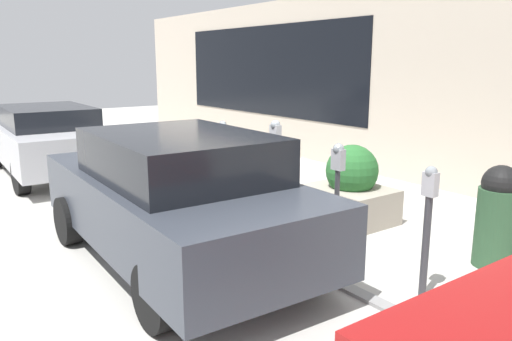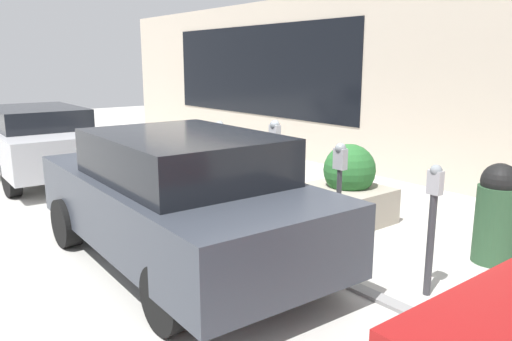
% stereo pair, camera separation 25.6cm
% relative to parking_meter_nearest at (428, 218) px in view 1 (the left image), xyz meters
% --- Properties ---
extents(ground_plane, '(40.00, 40.00, 0.00)m').
position_rel_parking_meter_nearest_xyz_m(ground_plane, '(2.49, 0.41, -0.84)').
color(ground_plane, beige).
extents(curb_strip, '(24.50, 0.16, 0.04)m').
position_rel_parking_meter_nearest_xyz_m(curb_strip, '(2.49, 0.49, -0.82)').
color(curb_strip, gray).
rests_on(curb_strip, ground_plane).
extents(building_facade, '(24.50, 0.17, 3.85)m').
position_rel_parking_meter_nearest_xyz_m(building_facade, '(2.49, -4.07, 1.09)').
color(building_facade, beige).
rests_on(building_facade, ground_plane).
extents(parking_meter_nearest, '(0.14, 0.12, 1.37)m').
position_rel_parking_meter_nearest_xyz_m(parking_meter_nearest, '(0.00, 0.00, 0.00)').
color(parking_meter_nearest, '#38383D').
rests_on(parking_meter_nearest, ground_plane).
extents(parking_meter_second, '(0.16, 0.13, 1.42)m').
position_rel_parking_meter_nearest_xyz_m(parking_meter_second, '(1.29, -0.04, 0.14)').
color(parking_meter_second, '#38383D').
rests_on(parking_meter_second, ground_plane).
extents(parking_meter_middle, '(0.16, 0.14, 1.58)m').
position_rel_parking_meter_nearest_xyz_m(parking_meter_middle, '(2.50, -0.04, 0.25)').
color(parking_meter_middle, '#38383D').
rests_on(parking_meter_middle, ground_plane).
extents(parking_meter_fourth, '(0.14, 0.12, 1.46)m').
position_rel_parking_meter_nearest_xyz_m(parking_meter_fourth, '(3.74, 0.02, 0.12)').
color(parking_meter_fourth, '#38383D').
rests_on(parking_meter_fourth, ground_plane).
extents(parking_meter_farthest, '(0.14, 0.12, 1.33)m').
position_rel_parking_meter_nearest_xyz_m(parking_meter_farthest, '(4.93, 0.00, 0.06)').
color(parking_meter_farthest, '#38383D').
rests_on(parking_meter_farthest, ground_plane).
extents(planter_box, '(1.19, 0.95, 1.16)m').
position_rel_parking_meter_nearest_xyz_m(planter_box, '(2.20, -1.26, -0.36)').
color(planter_box, '#A39989').
rests_on(planter_box, ground_plane).
extents(parked_car_middle, '(4.40, 2.03, 1.57)m').
position_rel_parking_meter_nearest_xyz_m(parked_car_middle, '(2.32, 1.58, -0.03)').
color(parked_car_middle, '#383D47').
rests_on(parked_car_middle, ground_plane).
extents(parked_car_rear, '(4.64, 1.92, 1.46)m').
position_rel_parking_meter_nearest_xyz_m(parked_car_rear, '(8.16, 1.61, -0.06)').
color(parked_car_rear, '#B7B7BC').
rests_on(parked_car_rear, ground_plane).
extents(trash_bin, '(0.48, 0.48, 1.21)m').
position_rel_parking_meter_nearest_xyz_m(trash_bin, '(0.01, -1.38, -0.23)').
color(trash_bin, '#2D5133').
rests_on(trash_bin, ground_plane).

